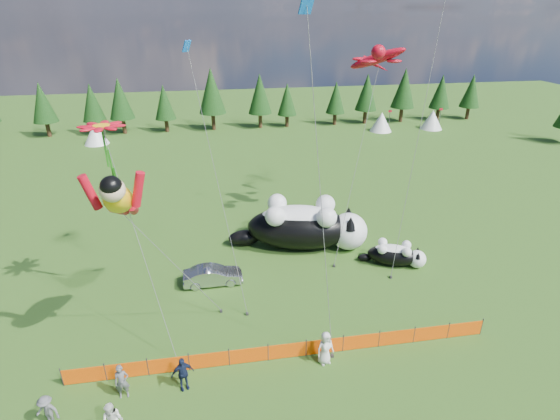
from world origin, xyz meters
name	(u,v)px	position (x,y,z in m)	size (l,w,h in m)	color
ground	(278,321)	(0.00, 0.00, 0.00)	(160.00, 160.00, 0.00)	#14370A
safety_fence	(287,351)	(0.00, -3.00, 0.50)	(22.06, 0.06, 1.10)	#262626
tree_line	(228,102)	(0.00, 45.00, 4.00)	(90.00, 4.00, 8.00)	black
festival_tents	(308,125)	(11.00, 40.00, 1.40)	(50.00, 3.20, 2.80)	white
cat_large	(306,225)	(3.49, 8.32, 1.81)	(10.42, 5.32, 3.80)	black
cat_small	(396,254)	(9.25, 4.76, 0.81)	(4.52, 2.91, 1.71)	black
car	(213,276)	(-3.59, 4.48, 0.64)	(1.35, 3.86, 1.27)	#AFAFB4
spectator_a	(122,382)	(-8.01, -4.13, 0.91)	(0.67, 0.44, 1.83)	#57575C
spectator_c	(183,374)	(-5.24, -4.10, 0.91)	(1.07, 0.55, 1.83)	#151E3B
spectator_d	(47,412)	(-10.95, -5.23, 0.82)	(1.07, 0.55, 1.65)	#57575C
spectator_e	(325,348)	(1.85, -3.60, 0.94)	(0.92, 0.60, 1.89)	silver
superhero_kite	(119,199)	(-7.44, -1.13, 8.80)	(6.38, 4.85, 11.29)	yellow
gecko_kite	(377,59)	(9.36, 11.91, 13.24)	(7.97, 10.30, 15.54)	red
flower_kite	(102,130)	(-8.61, 3.19, 10.95)	(4.56, 7.05, 12.58)	red
diamond_kite_a	(191,66)	(-3.91, 5.51, 13.72)	(2.80, 5.46, 15.74)	blue
diamond_kite_c	(308,24)	(1.12, -1.09, 16.04)	(1.93, 2.66, 17.56)	blue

